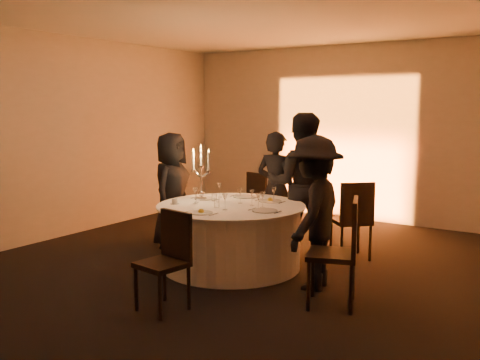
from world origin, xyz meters
The scene contains 33 objects.
floor centered at (0.00, 0.00, 0.00)m, with size 7.00×7.00×0.00m, color black.
ceiling centered at (0.00, 0.00, 3.00)m, with size 7.00×7.00×0.00m, color white.
wall_back centered at (0.00, 3.50, 1.50)m, with size 7.00×7.00×0.00m, color #B4AEA7.
wall_left centered at (-3.00, 0.00, 1.50)m, with size 7.00×7.00×0.00m, color #B4AEA7.
uplighter_fixture centered at (0.00, 3.20, 0.05)m, with size 0.25×0.12×0.10m, color black.
banquet_table centered at (0.00, 0.00, 0.38)m, with size 1.80×1.80×0.77m.
chair_left centered at (-1.47, 0.65, 0.52)m, with size 0.55×0.55×0.93m.
chair_back_left centered at (-0.54, 1.64, 0.54)m, with size 0.52×0.52×0.96m.
chair_back_right centered at (1.14, 1.09, 0.57)m, with size 0.63×0.63×1.02m.
chair_right centered at (1.63, -0.51, 0.61)m, with size 0.60×0.60×1.07m.
chair_front centered at (0.25, -1.46, 0.53)m, with size 0.47×0.47×0.95m.
guest_left centered at (-1.24, 0.36, 0.80)m, with size 0.78×0.51×1.59m, color black.
guest_back_left centered at (-0.03, 1.16, 0.81)m, with size 0.59×0.39×1.61m, color black.
guest_back_right centered at (0.46, 0.96, 0.94)m, with size 0.91×0.71×1.87m, color black.
guest_right centered at (1.17, -0.15, 0.83)m, with size 1.07×0.61×1.65m, color black.
plate_left centered at (-0.51, 0.16, 0.78)m, with size 0.36×0.27×0.01m.
plate_back_left centered at (-0.16, 0.55, 0.78)m, with size 0.36×0.29×0.01m.
plate_back_right centered at (0.29, 0.45, 0.79)m, with size 0.35×0.29×0.08m.
plate_right centered at (0.55, -0.12, 0.78)m, with size 0.36×0.29×0.01m.
plate_front centered at (0.01, -0.61, 0.79)m, with size 0.36×0.26×0.08m.
coffee_cup centered at (-0.61, -0.33, 0.80)m, with size 0.11×0.11×0.07m.
candelabra centered at (-0.52, 0.09, 1.02)m, with size 0.30×0.14×0.71m.
wine_glass_a centered at (-0.40, -0.18, 0.91)m, with size 0.07×0.07×0.19m.
wine_glass_b centered at (0.12, -0.31, 0.91)m, with size 0.07×0.07×0.19m.
wine_glass_c centered at (0.04, 0.14, 0.91)m, with size 0.07×0.07×0.19m.
wine_glass_d centered at (0.36, 0.42, 0.91)m, with size 0.07×0.07×0.19m.
wine_glass_e centered at (0.44, -0.08, 0.91)m, with size 0.07×0.07×0.19m.
wine_glass_f centered at (0.24, 0.09, 0.91)m, with size 0.07×0.07×0.19m.
wine_glass_g centered at (-0.45, -0.10, 0.91)m, with size 0.07×0.07×0.19m.
wine_glass_h centered at (-0.42, 0.36, 0.91)m, with size 0.07×0.07×0.19m.
wine_glass_i centered at (0.42, 0.04, 0.91)m, with size 0.07×0.07×0.19m.
tumbler_a centered at (-0.32, 0.10, 0.82)m, with size 0.07×0.07×0.09m, color white.
tumbler_b centered at (-0.05, -0.23, 0.82)m, with size 0.07×0.07×0.09m, color white.
Camera 1 is at (3.55, -5.28, 1.95)m, focal length 40.00 mm.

